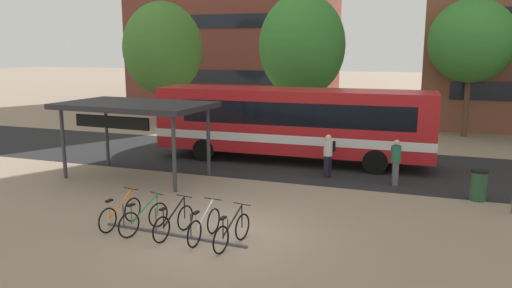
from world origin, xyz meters
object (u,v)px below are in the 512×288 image
Objects in this scene: parked_bicycle_orange_0 at (120,214)px; street_tree_1 at (163,49)px; parked_bicycle_silver_3 at (204,226)px; trash_bin at (479,185)px; parked_bicycle_black_4 at (232,232)px; commuter_black_pack_2 at (328,153)px; transit_shelter at (135,108)px; parked_bicycle_black_2 at (174,222)px; parked_bicycle_green_1 at (144,219)px; commuter_maroon_pack_1 at (396,159)px; city_bus at (291,122)px; street_tree_0 at (302,46)px; street_tree_3 at (471,41)px.

parked_bicycle_orange_0 is 20.18m from street_tree_1.
trash_bin is (7.02, 6.15, 0.13)m from parked_bicycle_silver_3.
commuter_black_pack_2 is at bearing 2.66° from parked_bicycle_black_4.
trash_bin reaches higher than parked_bicycle_black_4.
transit_shelter is 14.28m from street_tree_1.
parked_bicycle_black_2 is at bearing -46.27° from transit_shelter.
parked_bicycle_green_1 is at bearing -61.79° from street_tree_1.
commuter_black_pack_2 reaches higher than parked_bicycle_black_4.
parked_bicycle_black_2 is at bearing -141.99° from trash_bin.
commuter_maroon_pack_1 is at bearing -15.64° from parked_bicycle_black_4.
street_tree_0 is at bearing -79.77° from city_bus.
parked_bicycle_black_2 is 1.01× the size of commuter_maroon_pack_1.
commuter_maroon_pack_1 is at bearing -104.17° from street_tree_3.
transit_shelter is 0.77× the size of street_tree_3.
parked_bicycle_black_4 is 0.22× the size of street_tree_3.
parked_bicycle_black_2 is 1.01× the size of commuter_black_pack_2.
commuter_maroon_pack_1 is at bearing 150.83° from city_bus.
transit_shelter is at bearing 51.98° from parked_bicycle_green_1.
parked_bicycle_silver_3 is at bearing -71.51° from parked_bicycle_green_1.
parked_bicycle_silver_3 is at bearing -83.38° from street_tree_0.
parked_bicycle_orange_0 is 2.64m from parked_bicycle_silver_3.
parked_bicycle_green_1 is 18.89m from street_tree_0.
parked_bicycle_orange_0 is 8.56m from commuter_black_pack_2.
parked_bicycle_black_2 is at bearing -59.56° from street_tree_1.
parked_bicycle_silver_3 is 18.97m from street_tree_0.
parked_bicycle_green_1 is at bearing -52.18° from commuter_maroon_pack_1.
commuter_maroon_pack_1 reaches higher than parked_bicycle_black_2.
commuter_maroon_pack_1 is (3.45, 7.32, 0.59)m from parked_bicycle_black_4.
parked_bicycle_orange_0 is 1.04× the size of parked_bicycle_green_1.
street_tree_3 is at bearing -8.95° from parked_bicycle_black_4.
parked_bicycle_black_2 is at bearing -87.53° from parked_bicycle_orange_0.
parked_bicycle_orange_0 is at bearing -56.42° from commuter_maroon_pack_1.
parked_bicycle_orange_0 is 3.48m from parked_bicycle_black_4.
parked_bicycle_green_1 is 10.76m from trash_bin.
parked_bicycle_black_4 is at bearing 95.81° from city_bus.
parked_bicycle_green_1 is at bearing -144.93° from trash_bin.
street_tree_0 is at bearing 3.18° from street_tree_1.
street_tree_1 is at bearing 118.19° from transit_shelter.
parked_bicycle_black_2 is 18.92m from street_tree_0.
street_tree_0 is at bearing 5.04° from parked_bicycle_orange_0.
transit_shelter is 19.01m from street_tree_3.
parked_bicycle_black_4 is 8.32m from transit_shelter.
street_tree_3 reaches higher than parked_bicycle_orange_0.
trash_bin is (5.25, -1.27, -0.46)m from commuter_black_pack_2.
commuter_black_pack_2 is (-2.53, 0.25, -0.00)m from commuter_maroon_pack_1.
transit_shelter is 9.95m from commuter_maroon_pack_1.
commuter_black_pack_2 is 13.59m from street_tree_3.
parked_bicycle_green_1 is at bearing -52.73° from transit_shelter.
parked_bicycle_green_1 is at bearing -115.46° from street_tree_3.
transit_shelter is at bearing -54.49° from commuter_black_pack_2.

